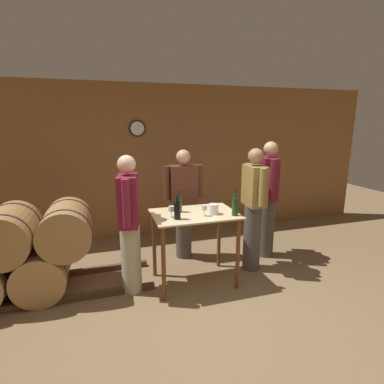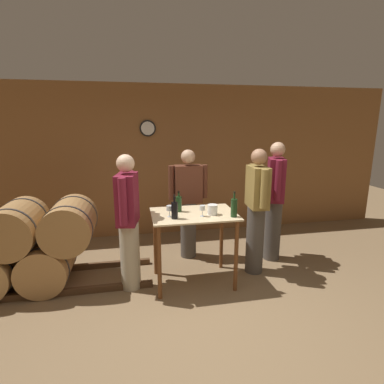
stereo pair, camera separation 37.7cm
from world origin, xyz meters
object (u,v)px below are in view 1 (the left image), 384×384
(person_host, at_px, (184,202))
(person_visitor_with_scarf, at_px, (253,207))
(wine_bottle_center, at_px, (235,206))
(person_visitor_bearded, at_px, (129,222))
(wine_glass_near_center, at_px, (204,208))
(ice_bucket, at_px, (214,209))
(wine_bottle_far_left, at_px, (177,210))
(wine_bottle_left, at_px, (179,204))
(wine_glass_near_left, at_px, (171,209))
(person_visitor_near_door, at_px, (268,197))

(person_host, distance_m, person_visitor_with_scarf, 1.05)
(wine_bottle_center, height_order, person_visitor_bearded, person_visitor_bearded)
(wine_glass_near_center, height_order, ice_bucket, wine_glass_near_center)
(wine_bottle_far_left, bearing_deg, wine_bottle_left, 71.75)
(wine_glass_near_center, bearing_deg, person_visitor_bearded, 169.93)
(wine_bottle_left, bearing_deg, person_visitor_bearded, -171.29)
(wine_bottle_far_left, distance_m, wine_glass_near_left, 0.10)
(person_visitor_near_door, bearing_deg, ice_bucket, -153.46)
(person_host, bearing_deg, wine_bottle_left, -110.10)
(ice_bucket, bearing_deg, wine_bottle_left, 151.08)
(wine_glass_near_left, relative_size, person_visitor_near_door, 0.08)
(person_visitor_with_scarf, distance_m, person_visitor_bearded, 1.69)
(wine_bottle_far_left, distance_m, person_visitor_bearded, 0.59)
(person_visitor_with_scarf, xyz_separation_m, person_visitor_near_door, (0.42, 0.33, 0.03))
(wine_glass_near_center, bearing_deg, wine_bottle_far_left, -175.98)
(wine_bottle_far_left, distance_m, wine_glass_near_center, 0.34)
(person_visitor_bearded, bearing_deg, wine_bottle_left, 8.71)
(wine_bottle_far_left, height_order, person_host, person_host)
(wine_bottle_left, relative_size, person_visitor_bearded, 0.16)
(wine_glass_near_left, xyz_separation_m, person_visitor_with_scarf, (1.20, 0.19, -0.13))
(person_host, bearing_deg, wine_bottle_center, -70.01)
(wine_bottle_center, bearing_deg, person_visitor_bearded, 168.77)
(person_visitor_with_scarf, relative_size, person_visitor_near_door, 0.97)
(person_host, height_order, person_visitor_bearded, person_visitor_bearded)
(wine_bottle_left, height_order, person_visitor_near_door, person_visitor_near_door)
(person_host, xyz_separation_m, person_visitor_bearded, (-0.88, -0.77, 0.01))
(ice_bucket, bearing_deg, wine_glass_near_center, -163.42)
(ice_bucket, xyz_separation_m, person_visitor_near_door, (1.09, 0.55, -0.06))
(wine_bottle_left, height_order, person_visitor_bearded, person_visitor_bearded)
(wine_bottle_left, xyz_separation_m, person_host, (0.25, 0.67, -0.16))
(person_host, bearing_deg, wine_glass_near_center, -89.78)
(wine_bottle_center, xyz_separation_m, wine_glass_near_center, (-0.37, 0.09, -0.02))
(ice_bucket, xyz_separation_m, person_visitor_bearded, (-1.02, 0.12, -0.11))
(wine_bottle_center, bearing_deg, person_visitor_near_door, 38.11)
(wine_bottle_left, relative_size, ice_bucket, 2.10)
(wine_bottle_left, bearing_deg, wine_glass_near_left, -126.16)
(wine_bottle_far_left, relative_size, person_visitor_with_scarf, 0.17)
(wine_glass_near_center, relative_size, person_visitor_with_scarf, 0.08)
(person_host, bearing_deg, wine_bottle_far_left, -109.56)
(wine_bottle_center, height_order, ice_bucket, wine_bottle_center)
(wine_bottle_center, relative_size, person_visitor_with_scarf, 0.18)
(wine_bottle_far_left, distance_m, person_visitor_with_scarf, 1.19)
(wine_glass_near_center, bearing_deg, person_visitor_near_door, 25.50)
(wine_bottle_left, distance_m, wine_bottle_center, 0.70)
(person_visitor_with_scarf, relative_size, person_visitor_bearded, 1.02)
(person_visitor_with_scarf, bearing_deg, wine_glass_near_left, -170.80)
(wine_bottle_left, xyz_separation_m, ice_bucket, (0.39, -0.21, -0.04))
(wine_bottle_far_left, relative_size, ice_bucket, 2.29)
(wine_bottle_far_left, height_order, person_visitor_near_door, person_visitor_near_door)
(wine_glass_near_left, height_order, person_visitor_bearded, person_visitor_bearded)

